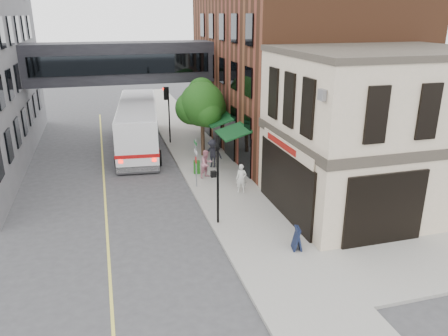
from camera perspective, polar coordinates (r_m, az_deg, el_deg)
ground at (r=20.34m, az=-0.41°, el=-10.03°), size 120.00×120.00×0.00m
sidewalk_main at (r=33.30m, az=-3.48°, el=2.07°), size 4.00×60.00×0.15m
corner_building at (r=24.16m, az=19.27°, el=4.47°), size 10.19×8.12×8.45m
brick_building at (r=35.39m, az=9.04°, el=14.33°), size 13.76×18.00×14.00m
skyway_bridge at (r=35.29m, az=-13.33°, el=13.25°), size 14.00×3.18×3.00m
traffic_signal_near at (r=20.95m, az=-0.91°, el=-0.15°), size 0.44×0.22×4.60m
traffic_signal_far at (r=35.07m, az=-7.47°, el=8.33°), size 0.53×0.28×4.50m
street_sign_pole at (r=25.90m, az=-3.69°, el=1.24°), size 0.08×0.75×3.00m
street_tree at (r=31.66m, az=-2.97°, el=8.33°), size 3.80×3.20×5.60m
lane_marking at (r=28.87m, az=-15.41°, el=-1.55°), size 0.12×40.00×0.01m
bus at (r=34.89m, az=-11.15°, el=5.75°), size 4.26×13.22×3.49m
pedestrian_a at (r=25.34m, az=2.28°, el=-1.39°), size 0.73×0.62×1.69m
pedestrian_b at (r=27.66m, az=-2.31°, el=0.55°), size 1.10×1.03×1.80m
pedestrian_c at (r=29.52m, az=-1.48°, el=1.93°), size 1.45×1.23×1.94m
newspaper_box at (r=28.57m, az=-3.58°, el=0.12°), size 0.48×0.44×0.83m
sandwich_board at (r=19.75m, az=9.53°, el=-9.05°), size 0.49×0.66×1.06m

